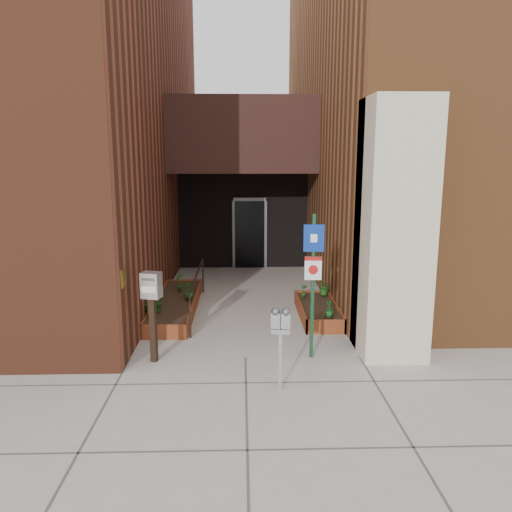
{
  "coord_description": "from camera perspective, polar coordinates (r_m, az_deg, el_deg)",
  "views": [
    {
      "loc": [
        -0.05,
        -8.17,
        3.43
      ],
      "look_at": [
        0.24,
        1.8,
        1.45
      ],
      "focal_mm": 35.0,
      "sensor_mm": 36.0,
      "label": 1
    }
  ],
  "objects": [
    {
      "name": "shrub_left_c",
      "position": [
        11.33,
        -7.7,
        -3.89
      ],
      "size": [
        0.3,
        0.3,
        0.38
      ],
      "primitive_type": "imported",
      "rotation": [
        0.0,
        0.0,
        3.79
      ],
      "color": "#18561C",
      "rests_on": "planter_left"
    },
    {
      "name": "payment_dropbox",
      "position": [
        8.52,
        -11.82,
        -4.7
      ],
      "size": [
        0.36,
        0.3,
        1.56
      ],
      "color": "black",
      "rests_on": "ground"
    },
    {
      "name": "shrub_left_b",
      "position": [
        10.55,
        -11.26,
        -5.1
      ],
      "size": [
        0.31,
        0.31,
        0.4
      ],
      "primitive_type": "imported",
      "rotation": [
        0.0,
        0.0,
        2.28
      ],
      "color": "#1B5919",
      "rests_on": "planter_left"
    },
    {
      "name": "planter_right",
      "position": [
        11.01,
        7.08,
        -6.27
      ],
      "size": [
        0.8,
        2.2,
        0.3
      ],
      "color": "brown",
      "rests_on": "ground"
    },
    {
      "name": "parking_meter",
      "position": [
        7.37,
        2.84,
        -8.06
      ],
      "size": [
        0.29,
        0.15,
        1.29
      ],
      "color": "#A3A2A5",
      "rests_on": "ground"
    },
    {
      "name": "shrub_left_d",
      "position": [
        12.03,
        -8.73,
        -2.95
      ],
      "size": [
        0.3,
        0.3,
        0.41
      ],
      "primitive_type": "imported",
      "rotation": [
        0.0,
        0.0,
        5.42
      ],
      "color": "#26621C",
      "rests_on": "planter_left"
    },
    {
      "name": "ground",
      "position": [
        8.86,
        -1.23,
        -11.53
      ],
      "size": [
        80.0,
        80.0,
        0.0
      ],
      "primitive_type": "plane",
      "color": "#9E9991",
      "rests_on": "ground"
    },
    {
      "name": "handrail",
      "position": [
        11.19,
        -6.75,
        -2.7
      ],
      "size": [
        0.04,
        3.34,
        0.9
      ],
      "color": "black",
      "rests_on": "ground"
    },
    {
      "name": "shrub_left_a",
      "position": [
        10.24,
        -11.77,
        -5.67
      ],
      "size": [
        0.46,
        0.46,
        0.38
      ],
      "primitive_type": "imported",
      "rotation": [
        0.0,
        0.0,
        0.43
      ],
      "color": "#1F5B1A",
      "rests_on": "planter_left"
    },
    {
      "name": "shrub_right_b",
      "position": [
        11.37,
        5.48,
        -3.98
      ],
      "size": [
        0.18,
        0.18,
        0.31
      ],
      "primitive_type": "imported",
      "rotation": [
        0.0,
        0.0,
        3.03
      ],
      "color": "#1C631D",
      "rests_on": "planter_right"
    },
    {
      "name": "planter_left",
      "position": [
        11.46,
        -9.16,
        -5.62
      ],
      "size": [
        0.9,
        3.6,
        0.3
      ],
      "color": "brown",
      "rests_on": "ground"
    },
    {
      "name": "shrub_right_c",
      "position": [
        11.62,
        7.82,
        -3.57
      ],
      "size": [
        0.34,
        0.34,
        0.36
      ],
      "primitive_type": "imported",
      "rotation": [
        0.0,
        0.0,
        4.78
      ],
      "color": "#21601B",
      "rests_on": "planter_right"
    },
    {
      "name": "architecture",
      "position": [
        15.14,
        -2.26,
        17.12
      ],
      "size": [
        20.0,
        14.6,
        10.0
      ],
      "color": "brown",
      "rests_on": "ground"
    },
    {
      "name": "sign_post",
      "position": [
        8.45,
        6.53,
        -1.74
      ],
      "size": [
        0.34,
        0.09,
        2.51
      ],
      "color": "#14391E",
      "rests_on": "ground"
    },
    {
      "name": "shrub_right_a",
      "position": [
        10.07,
        8.38,
        -5.98
      ],
      "size": [
        0.24,
        0.24,
        0.33
      ],
      "primitive_type": "imported",
      "rotation": [
        0.0,
        0.0,
        1.21
      ],
      "color": "#17511C",
      "rests_on": "planter_right"
    }
  ]
}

